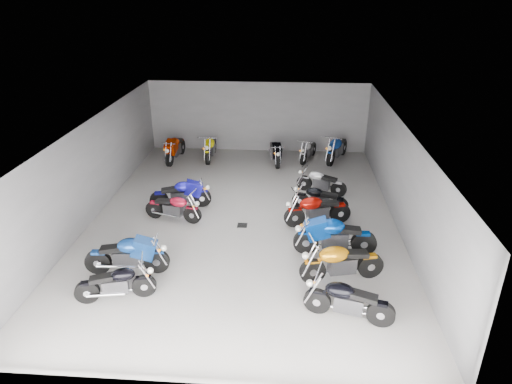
# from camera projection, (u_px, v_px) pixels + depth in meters

# --- Properties ---
(ground) EXTENTS (14.00, 14.00, 0.00)m
(ground) POSITION_uv_depth(u_px,v_px,m) (244.00, 218.00, 15.30)
(ground) COLOR #9D9A95
(ground) RESTS_ON ground
(wall_back) EXTENTS (10.00, 0.10, 3.20)m
(wall_back) POSITION_uv_depth(u_px,v_px,m) (258.00, 117.00, 20.99)
(wall_back) COLOR slate
(wall_back) RESTS_ON ground
(wall_left) EXTENTS (0.10, 14.00, 3.20)m
(wall_left) POSITION_uv_depth(u_px,v_px,m) (92.00, 170.00, 14.96)
(wall_left) COLOR slate
(wall_left) RESTS_ON ground
(wall_right) EXTENTS (0.10, 14.00, 3.20)m
(wall_right) POSITION_uv_depth(u_px,v_px,m) (402.00, 178.00, 14.31)
(wall_right) COLOR slate
(wall_right) RESTS_ON ground
(ceiling) EXTENTS (10.00, 14.00, 0.04)m
(ceiling) POSITION_uv_depth(u_px,v_px,m) (243.00, 125.00, 13.96)
(ceiling) COLOR black
(ceiling) RESTS_ON wall_back
(drain_grate) EXTENTS (0.32, 0.32, 0.01)m
(drain_grate) POSITION_uv_depth(u_px,v_px,m) (242.00, 225.00, 14.84)
(drain_grate) COLOR black
(drain_grate) RESTS_ON ground
(motorcycle_left_a) EXTENTS (1.93, 0.64, 0.86)m
(motorcycle_left_a) POSITION_uv_depth(u_px,v_px,m) (116.00, 283.00, 11.18)
(motorcycle_left_a) COLOR black
(motorcycle_left_a) RESTS_ON ground
(motorcycle_left_b) EXTENTS (2.27, 0.50, 1.00)m
(motorcycle_left_b) POSITION_uv_depth(u_px,v_px,m) (128.00, 255.00, 12.19)
(motorcycle_left_b) COLOR black
(motorcycle_left_b) RESTS_ON ground
(motorcycle_left_d) EXTENTS (1.96, 0.58, 0.87)m
(motorcycle_left_d) POSITION_uv_depth(u_px,v_px,m) (174.00, 208.00, 14.97)
(motorcycle_left_d) COLOR black
(motorcycle_left_d) RESTS_ON ground
(motorcycle_left_e) EXTENTS (2.12, 0.62, 0.94)m
(motorcycle_left_e) POSITION_uv_depth(u_px,v_px,m) (181.00, 194.00, 15.82)
(motorcycle_left_e) COLOR black
(motorcycle_left_e) RESTS_ON ground
(motorcycle_right_a) EXTENTS (2.08, 0.68, 0.93)m
(motorcycle_right_a) POSITION_uv_depth(u_px,v_px,m) (348.00, 301.00, 10.50)
(motorcycle_right_a) COLOR black
(motorcycle_right_a) RESTS_ON ground
(motorcycle_right_b) EXTENTS (2.25, 0.69, 1.00)m
(motorcycle_right_b) POSITION_uv_depth(u_px,v_px,m) (341.00, 262.00, 11.89)
(motorcycle_right_b) COLOR black
(motorcycle_right_b) RESTS_ON ground
(motorcycle_right_c) EXTENTS (2.40, 0.48, 1.05)m
(motorcycle_right_c) POSITION_uv_depth(u_px,v_px,m) (334.00, 236.00, 13.05)
(motorcycle_right_c) COLOR black
(motorcycle_right_c) RESTS_ON ground
(motorcycle_right_d) EXTENTS (2.18, 0.73, 0.98)m
(motorcycle_right_d) POSITION_uv_depth(u_px,v_px,m) (317.00, 210.00, 14.68)
(motorcycle_right_d) COLOR black
(motorcycle_right_d) RESTS_ON ground
(motorcycle_right_e) EXTENTS (1.93, 0.60, 0.86)m
(motorcycle_right_e) POSITION_uv_depth(u_px,v_px,m) (319.00, 199.00, 15.60)
(motorcycle_right_e) COLOR black
(motorcycle_right_e) RESTS_ON ground
(motorcycle_right_f) EXTENTS (1.84, 0.81, 0.85)m
(motorcycle_right_f) POSITION_uv_depth(u_px,v_px,m) (321.00, 182.00, 16.96)
(motorcycle_right_f) COLOR black
(motorcycle_right_f) RESTS_ON ground
(motorcycle_back_a) EXTENTS (0.51, 2.29, 1.01)m
(motorcycle_back_a) POSITION_uv_depth(u_px,v_px,m) (175.00, 148.00, 20.17)
(motorcycle_back_a) COLOR black
(motorcycle_back_a) RESTS_ON ground
(motorcycle_back_b) EXTENTS (0.43, 2.24, 0.99)m
(motorcycle_back_b) POSITION_uv_depth(u_px,v_px,m) (210.00, 147.00, 20.34)
(motorcycle_back_b) COLOR black
(motorcycle_back_b) RESTS_ON ground
(motorcycle_back_d) EXTENTS (0.56, 2.11, 0.93)m
(motorcycle_back_d) POSITION_uv_depth(u_px,v_px,m) (275.00, 152.00, 19.90)
(motorcycle_back_d) COLOR black
(motorcycle_back_d) RESTS_ON ground
(motorcycle_back_e) EXTENTS (0.77, 1.86, 0.85)m
(motorcycle_back_e) POSITION_uv_depth(u_px,v_px,m) (308.00, 150.00, 20.20)
(motorcycle_back_e) COLOR black
(motorcycle_back_e) RESTS_ON ground
(motorcycle_back_f) EXTENTS (1.10, 2.21, 1.04)m
(motorcycle_back_f) POSITION_uv_depth(u_px,v_px,m) (337.00, 148.00, 20.12)
(motorcycle_back_f) COLOR black
(motorcycle_back_f) RESTS_ON ground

